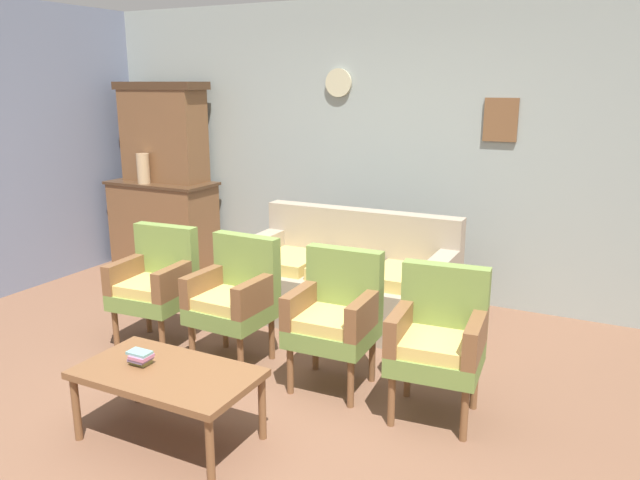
{
  "coord_description": "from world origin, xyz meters",
  "views": [
    {
      "loc": [
        1.93,
        -2.78,
        1.96
      ],
      "look_at": [
        -0.03,
        1.07,
        0.85
      ],
      "focal_mm": 34.69,
      "sensor_mm": 36.0,
      "label": 1
    }
  ],
  "objects_px": {
    "floral_couch": "(348,282)",
    "armchair_near_cabinet": "(335,313)",
    "vase_on_cabinet": "(143,169)",
    "armchair_near_couch_end": "(235,295)",
    "armchair_row_middle": "(156,281)",
    "armchair_by_doorway": "(438,336)",
    "coffee_table": "(167,378)",
    "book_stack_on_table": "(141,357)",
    "side_cabinet": "(164,224)"
  },
  "relations": [
    {
      "from": "vase_on_cabinet",
      "to": "armchair_near_couch_end",
      "type": "bearing_deg",
      "value": -34.31
    },
    {
      "from": "floral_couch",
      "to": "book_stack_on_table",
      "type": "distance_m",
      "value": 2.14
    },
    {
      "from": "armchair_row_middle",
      "to": "armchair_by_doorway",
      "type": "xyz_separation_m",
      "value": [
        2.21,
        -0.05,
        0.0
      ]
    },
    {
      "from": "vase_on_cabinet",
      "to": "armchair_by_doorway",
      "type": "distance_m",
      "value": 3.96
    },
    {
      "from": "coffee_table",
      "to": "book_stack_on_table",
      "type": "relative_size",
      "value": 7.45
    },
    {
      "from": "armchair_near_cabinet",
      "to": "armchair_by_doorway",
      "type": "distance_m",
      "value": 0.71
    },
    {
      "from": "armchair_near_couch_end",
      "to": "book_stack_on_table",
      "type": "relative_size",
      "value": 6.71
    },
    {
      "from": "side_cabinet",
      "to": "armchair_near_cabinet",
      "type": "xyz_separation_m",
      "value": [
        2.83,
        -1.63,
        0.03
      ]
    },
    {
      "from": "armchair_near_cabinet",
      "to": "side_cabinet",
      "type": "bearing_deg",
      "value": 150.1
    },
    {
      "from": "coffee_table",
      "to": "armchair_by_doorway",
      "type": "bearing_deg",
      "value": 37.4
    },
    {
      "from": "armchair_by_doorway",
      "to": "book_stack_on_table",
      "type": "height_order",
      "value": "armchair_by_doorway"
    },
    {
      "from": "side_cabinet",
      "to": "coffee_table",
      "type": "distance_m",
      "value": 3.5
    },
    {
      "from": "vase_on_cabinet",
      "to": "armchair_near_couch_end",
      "type": "xyz_separation_m",
      "value": [
        2.11,
        -1.44,
        -0.59
      ]
    },
    {
      "from": "armchair_near_couch_end",
      "to": "armchair_near_cabinet",
      "type": "bearing_deg",
      "value": -0.67
    },
    {
      "from": "armchair_row_middle",
      "to": "armchair_near_cabinet",
      "type": "bearing_deg",
      "value": 0.26
    },
    {
      "from": "armchair_near_couch_end",
      "to": "armchair_near_cabinet",
      "type": "distance_m",
      "value": 0.79
    },
    {
      "from": "armchair_row_middle",
      "to": "armchair_by_doorway",
      "type": "height_order",
      "value": "same"
    },
    {
      "from": "vase_on_cabinet",
      "to": "armchair_row_middle",
      "type": "height_order",
      "value": "vase_on_cabinet"
    },
    {
      "from": "vase_on_cabinet",
      "to": "coffee_table",
      "type": "relative_size",
      "value": 0.31
    },
    {
      "from": "armchair_near_cabinet",
      "to": "vase_on_cabinet",
      "type": "bearing_deg",
      "value": 153.45
    },
    {
      "from": "armchair_row_middle",
      "to": "armchair_by_doorway",
      "type": "relative_size",
      "value": 1.0
    },
    {
      "from": "vase_on_cabinet",
      "to": "floral_couch",
      "type": "relative_size",
      "value": 0.18
    },
    {
      "from": "armchair_row_middle",
      "to": "armchair_near_couch_end",
      "type": "xyz_separation_m",
      "value": [
        0.71,
        0.02,
        0.0
      ]
    },
    {
      "from": "side_cabinet",
      "to": "floral_couch",
      "type": "distance_m",
      "value": 2.49
    },
    {
      "from": "side_cabinet",
      "to": "armchair_near_couch_end",
      "type": "distance_m",
      "value": 2.6
    },
    {
      "from": "side_cabinet",
      "to": "armchair_near_couch_end",
      "type": "height_order",
      "value": "side_cabinet"
    },
    {
      "from": "floral_couch",
      "to": "armchair_near_couch_end",
      "type": "height_order",
      "value": "same"
    },
    {
      "from": "armchair_row_middle",
      "to": "armchair_near_couch_end",
      "type": "bearing_deg",
      "value": 1.31
    },
    {
      "from": "vase_on_cabinet",
      "to": "coffee_table",
      "type": "xyz_separation_m",
      "value": [
        2.37,
        -2.47,
        -0.71
      ]
    },
    {
      "from": "vase_on_cabinet",
      "to": "floral_couch",
      "type": "distance_m",
      "value": 2.64
    },
    {
      "from": "side_cabinet",
      "to": "armchair_row_middle",
      "type": "bearing_deg",
      "value": -50.87
    },
    {
      "from": "floral_couch",
      "to": "armchair_near_cabinet",
      "type": "distance_m",
      "value": 1.18
    },
    {
      "from": "book_stack_on_table",
      "to": "armchair_by_doorway",
      "type": "bearing_deg",
      "value": 33.92
    },
    {
      "from": "armchair_by_doorway",
      "to": "armchair_row_middle",
      "type": "bearing_deg",
      "value": 178.58
    },
    {
      "from": "armchair_row_middle",
      "to": "coffee_table",
      "type": "height_order",
      "value": "armchair_row_middle"
    },
    {
      "from": "floral_couch",
      "to": "armchair_by_doorway",
      "type": "height_order",
      "value": "same"
    },
    {
      "from": "armchair_by_doorway",
      "to": "book_stack_on_table",
      "type": "xyz_separation_m",
      "value": [
        -1.43,
        -0.96,
        -0.04
      ]
    },
    {
      "from": "floral_couch",
      "to": "coffee_table",
      "type": "distance_m",
      "value": 2.11
    },
    {
      "from": "vase_on_cabinet",
      "to": "armchair_near_couch_end",
      "type": "distance_m",
      "value": 2.63
    },
    {
      "from": "floral_couch",
      "to": "book_stack_on_table",
      "type": "relative_size",
      "value": 13.17
    },
    {
      "from": "armchair_near_couch_end",
      "to": "coffee_table",
      "type": "height_order",
      "value": "armchair_near_couch_end"
    },
    {
      "from": "side_cabinet",
      "to": "book_stack_on_table",
      "type": "bearing_deg",
      "value": -51.45
    },
    {
      "from": "armchair_near_cabinet",
      "to": "coffee_table",
      "type": "height_order",
      "value": "armchair_near_cabinet"
    },
    {
      "from": "armchair_by_doorway",
      "to": "floral_couch",
      "type": "bearing_deg",
      "value": 133.76
    },
    {
      "from": "armchair_near_cabinet",
      "to": "book_stack_on_table",
      "type": "distance_m",
      "value": 1.25
    },
    {
      "from": "vase_on_cabinet",
      "to": "armchair_near_couch_end",
      "type": "height_order",
      "value": "vase_on_cabinet"
    },
    {
      "from": "armchair_by_doorway",
      "to": "vase_on_cabinet",
      "type": "bearing_deg",
      "value": 157.26
    },
    {
      "from": "floral_couch",
      "to": "armchair_row_middle",
      "type": "xyz_separation_m",
      "value": [
        -1.1,
        -1.1,
        0.17
      ]
    },
    {
      "from": "armchair_near_couch_end",
      "to": "armchair_row_middle",
      "type": "bearing_deg",
      "value": -178.69
    },
    {
      "from": "armchair_row_middle",
      "to": "book_stack_on_table",
      "type": "relative_size",
      "value": 6.71
    }
  ]
}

